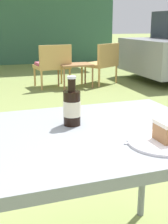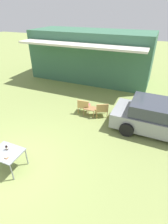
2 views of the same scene
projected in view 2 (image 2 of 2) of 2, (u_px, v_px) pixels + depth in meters
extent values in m
plane|color=olive|center=(11.00, 167.00, 6.01)|extent=(60.00, 60.00, 0.00)
cube|color=#38664C|center=(92.00, 55.00, 12.82)|extent=(8.52, 3.28, 3.39)
cube|color=silver|center=(79.00, 45.00, 10.49)|extent=(8.09, 1.20, 0.12)
cube|color=gray|center=(162.00, 122.00, 7.53)|extent=(4.22, 1.86, 0.65)
cube|color=#383D47|center=(160.00, 109.00, 7.30)|extent=(2.34, 1.68, 0.54)
cylinder|color=black|center=(134.00, 110.00, 8.80)|extent=(0.61, 0.21, 0.61)
cylinder|color=black|center=(127.00, 130.00, 7.36)|extent=(0.61, 0.21, 0.61)
cylinder|color=tan|center=(90.00, 108.00, 9.21)|extent=(0.04, 0.04, 0.34)
cylinder|color=tan|center=(81.00, 107.00, 9.35)|extent=(0.04, 0.04, 0.34)
cylinder|color=tan|center=(88.00, 112.00, 8.87)|extent=(0.04, 0.04, 0.34)
cylinder|color=tan|center=(78.00, 110.00, 9.00)|extent=(0.04, 0.04, 0.34)
cube|color=tan|center=(84.00, 106.00, 9.01)|extent=(0.63, 0.53, 0.06)
cube|color=tan|center=(83.00, 104.00, 8.72)|extent=(0.58, 0.11, 0.37)
cube|color=#CC5670|center=(84.00, 105.00, 8.98)|extent=(0.56, 0.46, 0.05)
cylinder|color=tan|center=(105.00, 110.00, 9.00)|extent=(0.04, 0.04, 0.34)
cylinder|color=tan|center=(95.00, 111.00, 8.95)|extent=(0.04, 0.04, 0.34)
cylinder|color=tan|center=(107.00, 115.00, 8.64)|extent=(0.04, 0.04, 0.34)
cylinder|color=tan|center=(97.00, 115.00, 8.60)|extent=(0.04, 0.04, 0.34)
cube|color=tan|center=(101.00, 109.00, 8.70)|extent=(0.74, 0.70, 0.06)
cube|color=tan|center=(102.00, 108.00, 8.40)|extent=(0.53, 0.32, 0.37)
cube|color=#996B42|center=(90.00, 108.00, 8.72)|extent=(0.57, 0.44, 0.03)
cylinder|color=#996B42|center=(84.00, 113.00, 8.76)|extent=(0.03, 0.03, 0.39)
cylinder|color=#996B42|center=(94.00, 115.00, 8.59)|extent=(0.03, 0.03, 0.39)
cylinder|color=#996B42|center=(87.00, 109.00, 9.07)|extent=(0.03, 0.03, 0.39)
cylinder|color=#996B42|center=(96.00, 111.00, 8.90)|extent=(0.03, 0.03, 0.39)
cube|color=gray|center=(6.00, 152.00, 5.66)|extent=(0.99, 0.79, 0.04)
cylinder|color=gray|center=(12.00, 172.00, 5.41)|extent=(0.04, 0.04, 0.67)
cylinder|color=gray|center=(6.00, 150.00, 6.27)|extent=(0.04, 0.04, 0.67)
cylinder|color=gray|center=(27.00, 157.00, 5.97)|extent=(0.04, 0.04, 0.67)
cylinder|color=white|center=(6.00, 158.00, 5.41)|extent=(0.25, 0.25, 0.01)
cube|color=#9E6B42|center=(6.00, 158.00, 5.39)|extent=(0.10, 0.09, 0.06)
cube|color=silver|center=(6.00, 157.00, 5.37)|extent=(0.11, 0.09, 0.01)
cylinder|color=black|center=(7.00, 148.00, 5.70)|extent=(0.07, 0.07, 0.14)
cylinder|color=black|center=(6.00, 146.00, 5.65)|extent=(0.03, 0.03, 0.05)
cylinder|color=silver|center=(6.00, 145.00, 5.64)|extent=(0.04, 0.04, 0.01)
cylinder|color=beige|center=(7.00, 148.00, 5.70)|extent=(0.07, 0.07, 0.06)
cube|color=silver|center=(5.00, 158.00, 5.43)|extent=(0.18, 0.08, 0.01)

